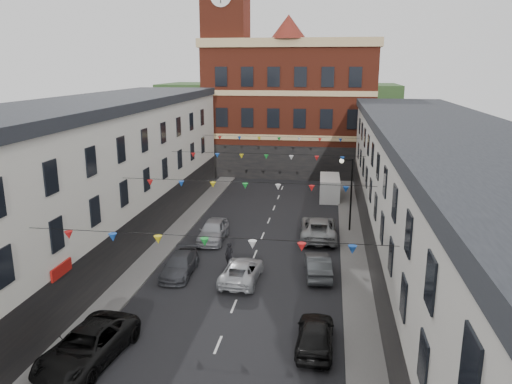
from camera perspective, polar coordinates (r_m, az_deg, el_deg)
The scene contains 18 objects.
ground at distance 28.53m, azimuth -2.55°, elevation -12.92°, with size 160.00×160.00×0.00m, color black.
pavement_left at distance 32.12m, azimuth -14.22°, elevation -9.99°, with size 1.80×64.00×0.15m, color #605E5B.
pavement_right at distance 29.92m, azimuth 11.58°, elevation -11.71°, with size 1.80×64.00×0.15m, color #605E5B.
terrace_left at distance 31.77m, azimuth -23.66°, elevation -0.95°, with size 8.40×56.00×10.70m.
terrace_right at distance 28.00m, azimuth 22.21°, elevation -3.82°, with size 8.40×56.00×9.70m.
civic_building at distance 63.23m, azimuth 3.99°, elevation 9.79°, with size 20.60×13.30×18.50m.
clock_tower at distance 61.20m, azimuth -3.43°, elevation 16.02°, with size 5.60×5.60×30.00m.
distant_hill at distance 87.72m, azimuth 2.59°, elevation 8.99°, with size 40.00×14.00×10.00m, color #274520.
street_lamp at distance 39.98m, azimuth 10.52°, elevation 0.83°, with size 1.10×0.36×6.00m.
car_left_c at distance 24.66m, azimuth -18.71°, elevation -16.31°, with size 2.64×5.72×1.59m, color black.
car_left_d at distance 32.61m, azimuth -8.72°, elevation -8.22°, with size 1.83×4.49×1.30m, color #3D3E44.
car_left_e at distance 38.29m, azimuth -4.92°, elevation -4.41°, with size 1.90×4.72×1.61m, color #999BA2.
car_right_d at distance 24.60m, azimuth 6.78°, elevation -15.82°, with size 1.74×4.32×1.47m, color black.
car_right_e at distance 32.26m, azimuth 7.07°, elevation -8.29°, with size 1.52×4.35×1.43m, color #494D50.
car_right_f at distance 38.99m, azimuth 7.15°, elevation -4.10°, with size 2.72×5.91×1.64m, color #9C9FA0.
moving_car at distance 31.33m, azimuth -1.66°, elevation -8.99°, with size 2.19×4.76×1.32m, color #B6B8BD.
white_van at distance 50.64m, azimuth 8.40°, elevation 0.49°, with size 1.93×5.02×2.22m, color white.
pedestrian at distance 33.44m, azimuth -3.09°, elevation -7.17°, with size 0.60×0.39×1.64m, color black.
Camera 1 is at (4.95, -24.90, 13.03)m, focal length 35.00 mm.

